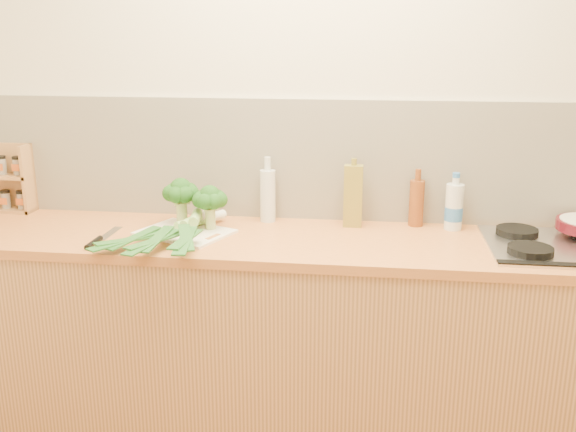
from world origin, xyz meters
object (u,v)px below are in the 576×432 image
object	(u,v)px
gas_hob	(563,245)
chefs_knife	(98,240)
chopping_board	(185,232)
spice_rack	(5,182)

from	to	relation	value
gas_hob	chefs_knife	distance (m)	1.85
gas_hob	chefs_knife	world-z (taller)	gas_hob
chopping_board	spice_rack	size ratio (longest dim) A/B	1.13
gas_hob	chopping_board	xyz separation A→B (m)	(-1.53, -0.01, -0.01)
chopping_board	chefs_knife	bearing A→B (deg)	-129.56
chefs_knife	spice_rack	bearing A→B (deg)	147.39
gas_hob	spice_rack	xyz separation A→B (m)	(-2.47, 0.25, 0.13)
gas_hob	spice_rack	size ratio (longest dim) A/B	1.81
gas_hob	chopping_board	world-z (taller)	gas_hob
chopping_board	spice_rack	world-z (taller)	spice_rack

